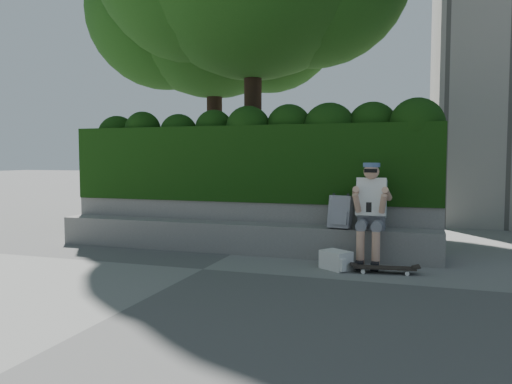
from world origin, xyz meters
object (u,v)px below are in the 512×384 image
(backpack_ground, at_px, (336,260))
(person, at_px, (371,209))
(skateboard, at_px, (385,268))
(backpack_plaid, at_px, (340,212))

(backpack_ground, bearing_deg, person, 89.34)
(person, bearing_deg, skateboard, -67.73)
(person, bearing_deg, backpack_ground, -126.47)
(person, relative_size, skateboard, 1.78)
(person, relative_size, backpack_plaid, 3.01)
(skateboard, distance_m, backpack_plaid, 1.11)
(backpack_ground, bearing_deg, skateboard, 32.10)
(person, xyz_separation_m, backpack_plaid, (-0.43, 0.08, -0.07))
(backpack_plaid, relative_size, backpack_ground, 1.23)
(backpack_plaid, xyz_separation_m, backpack_ground, (0.04, -0.60, -0.56))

